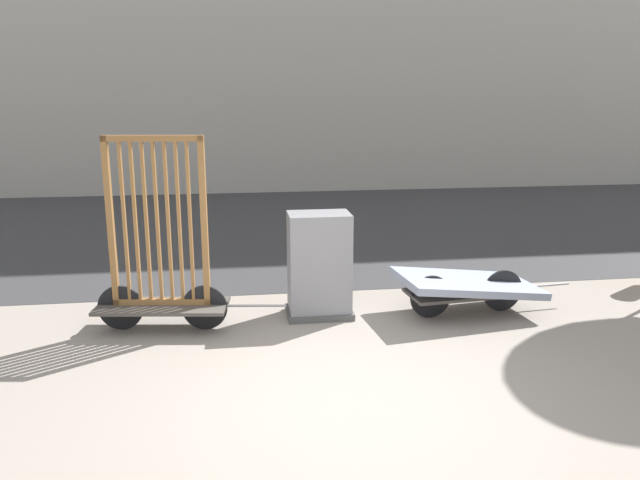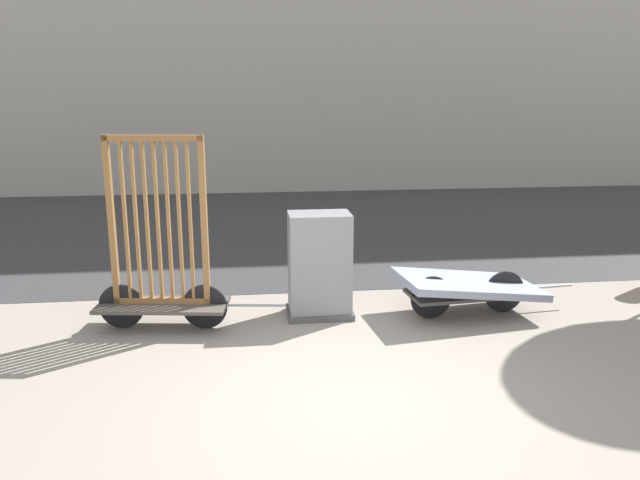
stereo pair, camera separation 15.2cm
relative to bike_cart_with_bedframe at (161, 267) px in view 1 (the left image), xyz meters
name	(u,v)px [view 1 (the left image)]	position (x,y,z in m)	size (l,w,h in m)	color
ground_plane	(352,402)	(1.88, -2.08, -0.77)	(60.00, 60.00, 0.00)	gray
road_strip	(283,226)	(1.88, 5.60, -0.77)	(56.00, 8.95, 0.01)	#38383A
bike_cart_with_bedframe	(161,267)	(0.00, 0.00, 0.00)	(2.25, 0.81, 2.29)	#4C4742
bike_cart_with_mattress	(468,286)	(3.76, 0.00, -0.40)	(2.39, 1.17, 0.56)	#4C4742
utility_cabinet	(319,268)	(1.90, 0.22, -0.16)	(0.82, 0.57, 1.32)	#4C4C4C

